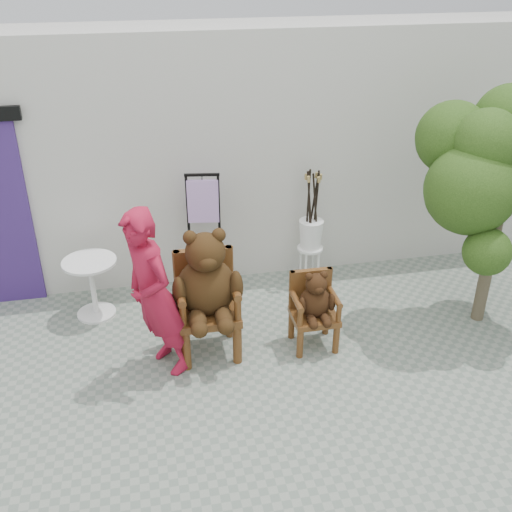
# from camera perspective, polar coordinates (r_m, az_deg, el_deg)

# --- Properties ---
(ground_plane) EXTENTS (60.00, 60.00, 0.00)m
(ground_plane) POSITION_cam_1_polar(r_m,az_deg,el_deg) (5.68, 3.26, -14.79)
(ground_plane) COLOR gray
(ground_plane) RESTS_ON ground
(back_wall) EXTENTS (9.00, 1.00, 3.00)m
(back_wall) POSITION_cam_1_polar(r_m,az_deg,el_deg) (7.58, -2.34, 9.92)
(back_wall) COLOR beige
(back_wall) RESTS_ON ground
(chair_big) EXTENTS (0.70, 0.74, 1.42)m
(chair_big) POSITION_cam_1_polar(r_m,az_deg,el_deg) (5.98, -4.72, -2.91)
(chair_big) COLOR #4A290F
(chair_big) RESTS_ON ground
(chair_small) EXTENTS (0.47, 0.48, 0.89)m
(chair_small) POSITION_cam_1_polar(r_m,az_deg,el_deg) (6.24, 5.59, -4.44)
(chair_small) COLOR #4A290F
(chair_small) RESTS_ON ground
(person) EXTENTS (0.69, 0.78, 1.78)m
(person) POSITION_cam_1_polar(r_m,az_deg,el_deg) (5.72, -9.68, -3.65)
(person) COLOR maroon
(person) RESTS_ON ground
(cafe_table) EXTENTS (0.60, 0.60, 0.70)m
(cafe_table) POSITION_cam_1_polar(r_m,az_deg,el_deg) (6.98, -15.35, -2.34)
(cafe_table) COLOR white
(cafe_table) RESTS_ON ground
(display_stand) EXTENTS (0.50, 0.41, 1.51)m
(display_stand) POSITION_cam_1_polar(r_m,az_deg,el_deg) (7.18, -4.87, 0.84)
(display_stand) COLOR black
(display_stand) RESTS_ON ground
(stool_bucket) EXTENTS (0.32, 0.32, 1.45)m
(stool_bucket) POSITION_cam_1_polar(r_m,az_deg,el_deg) (7.39, 5.24, 2.14)
(stool_bucket) COLOR white
(stool_bucket) RESTS_ON ground
(tree) EXTENTS (1.74, 1.44, 2.74)m
(tree) POSITION_cam_1_polar(r_m,az_deg,el_deg) (6.58, 22.59, 8.48)
(tree) COLOR #423827
(tree) RESTS_ON ground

